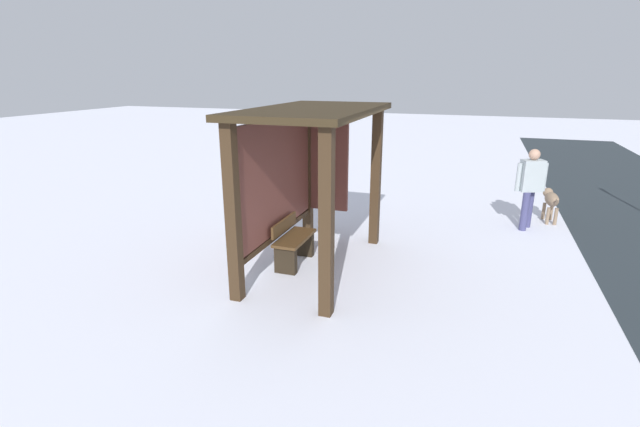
# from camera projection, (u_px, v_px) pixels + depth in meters

# --- Properties ---
(ground_plane) EXTENTS (60.00, 60.00, 0.00)m
(ground_plane) POSITION_uv_depth(u_px,v_px,m) (315.00, 266.00, 7.49)
(ground_plane) COLOR white
(bus_shelter) EXTENTS (3.20, 1.69, 2.56)m
(bus_shelter) POSITION_uv_depth(u_px,v_px,m) (304.00, 155.00, 7.13)
(bus_shelter) COLOR #372616
(bus_shelter) RESTS_ON ground
(bench_left_inside) EXTENTS (0.98, 0.41, 0.76)m
(bench_left_inside) POSITION_uv_depth(u_px,v_px,m) (294.00, 244.00, 7.51)
(bench_left_inside) COLOR #4D351C
(bench_left_inside) RESTS_ON ground
(person_walking) EXTENTS (0.44, 0.60, 1.63)m
(person_walking) POSITION_uv_depth(u_px,v_px,m) (531.00, 183.00, 9.04)
(person_walking) COLOR #AAB6B9
(person_walking) RESTS_ON ground
(dog) EXTENTS (0.90, 0.31, 0.66)m
(dog) POSITION_uv_depth(u_px,v_px,m) (551.00, 200.00, 9.64)
(dog) COLOR #8F755B
(dog) RESTS_ON ground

